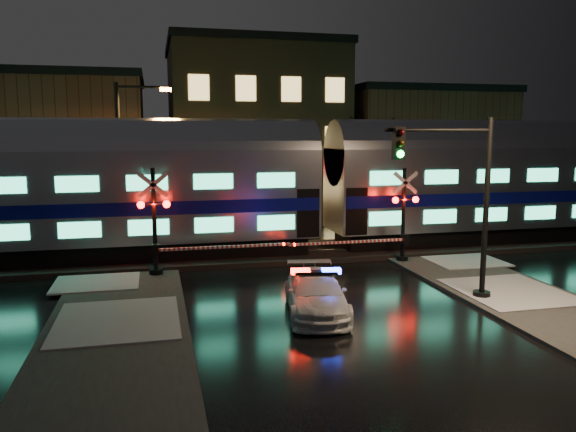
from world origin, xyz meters
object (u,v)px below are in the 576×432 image
(traffic_light, at_px, (461,206))
(streetlight, at_px, (125,153))
(crossing_signal_right, at_px, (396,225))
(crossing_signal_left, at_px, (164,233))
(police_car, at_px, (316,293))

(traffic_light, bearing_deg, streetlight, 140.37)
(crossing_signal_right, xyz_separation_m, streetlight, (-11.25, 6.69, 2.89))
(crossing_signal_right, relative_size, traffic_light, 0.96)
(crossing_signal_left, bearing_deg, streetlight, 103.70)
(police_car, bearing_deg, streetlight, 125.87)
(crossing_signal_left, height_order, traffic_light, traffic_light)
(crossing_signal_right, xyz_separation_m, crossing_signal_left, (-9.62, 0.00, 0.06))
(police_car, relative_size, crossing_signal_right, 0.80)
(police_car, xyz_separation_m, crossing_signal_left, (-4.43, 5.66, 1.12))
(crossing_signal_left, bearing_deg, crossing_signal_right, -0.02)
(crossing_signal_right, distance_m, streetlight, 13.41)
(crossing_signal_left, xyz_separation_m, traffic_light, (9.27, -5.64, 1.45))
(police_car, height_order, streetlight, streetlight)
(police_car, relative_size, traffic_light, 0.76)
(police_car, bearing_deg, crossing_signal_right, 57.17)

